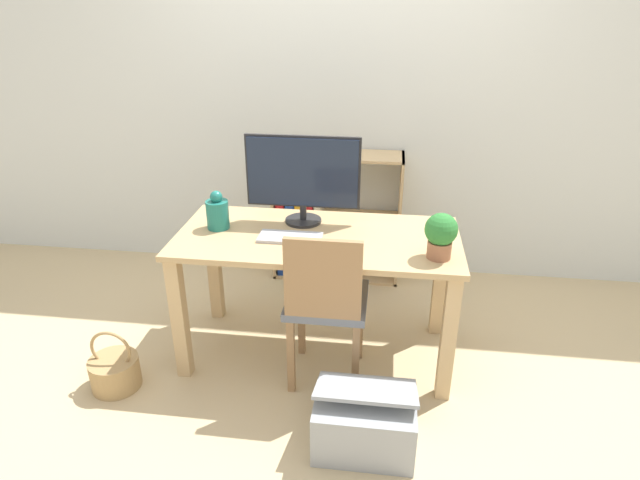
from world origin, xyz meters
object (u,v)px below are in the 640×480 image
Objects in this scene: potted_plant at (441,234)px; bookshelf at (313,218)px; monitor at (303,175)px; keyboard at (290,237)px; vase at (218,213)px; chair at (326,301)px; basket at (115,371)px; storage_box at (365,420)px.

bookshelf is (-0.76, 1.11, -0.42)m from potted_plant.
bookshelf is at bearing 124.43° from potted_plant.
monitor reaches higher than keyboard.
monitor is 2.74× the size of potted_plant.
chair is at bearing -24.39° from vase.
monitor is at bearing 82.50° from keyboard.
bookshelf is at bearing 94.32° from monitor.
keyboard is at bearing -12.39° from vase.
monitor is 1.90× the size of keyboard.
monitor is 1.41m from basket.
potted_plant is at bearing -10.17° from vase.
storage_box is (0.46, -1.60, -0.29)m from bookshelf.
basket is 1.32m from storage_box.
potted_plant reaches higher than vase.
potted_plant is at bearing -8.93° from keyboard.
basket is (-0.46, -0.46, -0.72)m from vase.
potted_plant is 0.64m from chair.
storage_box is at bearing -73.93° from bookshelf.
potted_plant reaches higher than bookshelf.
chair reaches higher than keyboard.
chair reaches higher than basket.
bookshelf is (-0.23, 1.18, -0.06)m from chair.
keyboard reaches higher than basket.
keyboard is 0.75m from potted_plant.
keyboard is at bearing -97.50° from monitor.
potted_plant reaches higher than chair.
bookshelf is (0.38, 0.91, -0.38)m from vase.
storage_box is at bearing -121.79° from potted_plant.
potted_plant is at bearing -55.57° from bookshelf.
keyboard is 1.54× the size of vase.
basket is (-0.87, -0.37, -0.64)m from keyboard.
keyboard is (-0.03, -0.23, -0.26)m from monitor.
storage_box is (0.84, -0.69, -0.68)m from vase.
monitor is 0.95m from bookshelf.
storage_box is (0.40, -0.83, -0.86)m from monitor.
vase reaches higher than bookshelf.
vase is at bearing -112.56° from bookshelf.
chair reaches higher than storage_box.
bookshelf is at bearing 91.57° from keyboard.
monitor reaches higher than potted_plant.
bookshelf is (-0.06, 0.76, -0.56)m from monitor.
monitor is 1.82× the size of basket.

